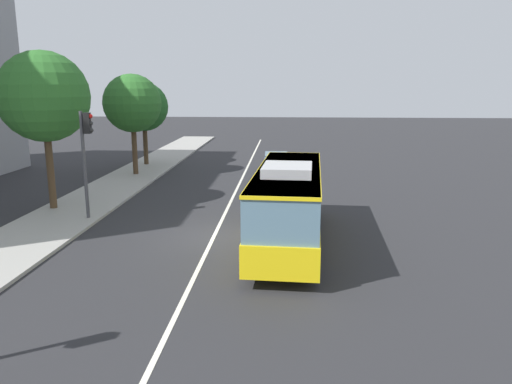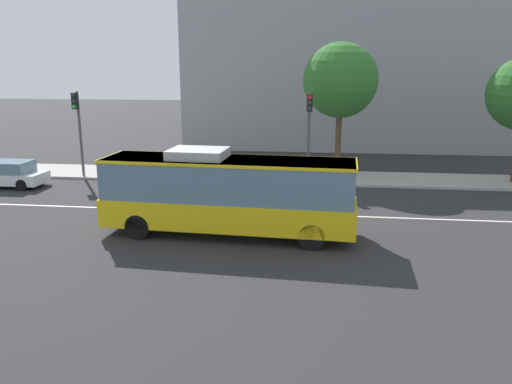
{
  "view_description": "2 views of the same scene",
  "coord_description": "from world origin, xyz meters",
  "px_view_note": "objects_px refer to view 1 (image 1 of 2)",
  "views": [
    {
      "loc": [
        -19.98,
        -3.05,
        6.36
      ],
      "look_at": [
        0.05,
        -1.81,
        1.96
      ],
      "focal_mm": 34.25,
      "sensor_mm": 36.0,
      "label": 1
    },
    {
      "loc": [
        2.58,
        -22.09,
        6.57
      ],
      "look_at": [
        0.28,
        -3.25,
        1.83
      ],
      "focal_mm": 35.15,
      "sensor_mm": 36.0,
      "label": 2
    }
  ],
  "objects_px": {
    "street_tree_kerbside_centre": "(144,107)",
    "street_tree_kerbside_left": "(132,104)",
    "street_tree_kerbside_right": "(44,97)",
    "sedan_blue": "(276,163)",
    "transit_bus": "(289,201)",
    "traffic_light_near_corner": "(86,147)"
  },
  "relations": [
    {
      "from": "transit_bus",
      "to": "sedan_blue",
      "type": "distance_m",
      "value": 16.64
    },
    {
      "from": "street_tree_kerbside_centre",
      "to": "transit_bus",
      "type": "bearing_deg",
      "value": -149.35
    },
    {
      "from": "transit_bus",
      "to": "traffic_light_near_corner",
      "type": "xyz_separation_m",
      "value": [
        2.97,
        9.43,
        1.75
      ]
    },
    {
      "from": "transit_bus",
      "to": "traffic_light_near_corner",
      "type": "height_order",
      "value": "traffic_light_near_corner"
    },
    {
      "from": "sedan_blue",
      "to": "street_tree_kerbside_right",
      "type": "xyz_separation_m",
      "value": [
        -11.84,
        11.3,
        5.07
      ]
    },
    {
      "from": "traffic_light_near_corner",
      "to": "street_tree_kerbside_left",
      "type": "relative_size",
      "value": 0.73
    },
    {
      "from": "street_tree_kerbside_centre",
      "to": "street_tree_kerbside_right",
      "type": "bearing_deg",
      "value": 177.01
    },
    {
      "from": "transit_bus",
      "to": "street_tree_kerbside_right",
      "type": "relative_size",
      "value": 1.26
    },
    {
      "from": "street_tree_kerbside_left",
      "to": "street_tree_kerbside_right",
      "type": "bearing_deg",
      "value": 172.89
    },
    {
      "from": "street_tree_kerbside_right",
      "to": "street_tree_kerbside_left",
      "type": "bearing_deg",
      "value": -7.11
    },
    {
      "from": "sedan_blue",
      "to": "street_tree_kerbside_left",
      "type": "bearing_deg",
      "value": 98.16
    },
    {
      "from": "traffic_light_near_corner",
      "to": "street_tree_kerbside_right",
      "type": "bearing_deg",
      "value": 143.21
    },
    {
      "from": "street_tree_kerbside_left",
      "to": "street_tree_kerbside_centre",
      "type": "xyz_separation_m",
      "value": [
        4.43,
        0.5,
        -0.42
      ]
    },
    {
      "from": "street_tree_kerbside_right",
      "to": "street_tree_kerbside_centre",
      "type": "bearing_deg",
      "value": -2.99
    },
    {
      "from": "street_tree_kerbside_centre",
      "to": "street_tree_kerbside_left",
      "type": "bearing_deg",
      "value": -173.6
    },
    {
      "from": "traffic_light_near_corner",
      "to": "street_tree_kerbside_right",
      "type": "distance_m",
      "value": 3.93
    },
    {
      "from": "street_tree_kerbside_centre",
      "to": "street_tree_kerbside_right",
      "type": "relative_size",
      "value": 0.82
    },
    {
      "from": "transit_bus",
      "to": "traffic_light_near_corner",
      "type": "distance_m",
      "value": 10.04
    },
    {
      "from": "sedan_blue",
      "to": "street_tree_kerbside_centre",
      "type": "xyz_separation_m",
      "value": [
        2.64,
        10.54,
        3.96
      ]
    },
    {
      "from": "street_tree_kerbside_left",
      "to": "transit_bus",
      "type": "bearing_deg",
      "value": -143.63
    },
    {
      "from": "street_tree_kerbside_centre",
      "to": "street_tree_kerbside_right",
      "type": "xyz_separation_m",
      "value": [
        -14.47,
        0.76,
        1.11
      ]
    },
    {
      "from": "street_tree_kerbside_centre",
      "to": "street_tree_kerbside_right",
      "type": "height_order",
      "value": "street_tree_kerbside_right"
    }
  ]
}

